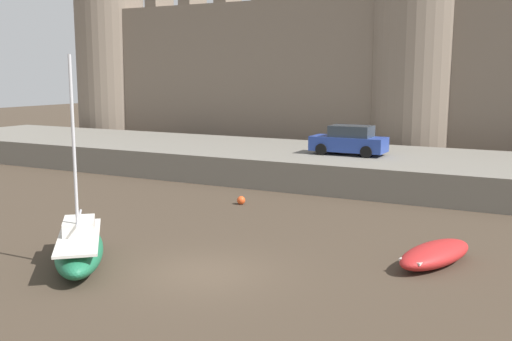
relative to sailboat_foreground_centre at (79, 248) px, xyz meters
name	(u,v)px	position (x,y,z in m)	size (l,w,h in m)	color
ground_plane	(204,273)	(3.86, 1.19, -0.59)	(160.00, 160.00, 0.00)	#423528
quay_road	(373,168)	(3.86, 18.64, 0.19)	(65.37, 10.00, 1.56)	slate
castle	(416,55)	(3.86, 28.03, 6.63)	(59.99, 6.63, 19.96)	#7A6B5B
sailboat_foreground_centre	(79,248)	(0.00, 0.00, 0.00)	(4.27, 4.62, 6.56)	#1E6B47
rowboat_foreground_right	(435,254)	(9.91, 5.27, -0.23)	(2.37, 3.80, 0.70)	red
mooring_buoy_near_channel	(241,200)	(0.15, 10.21, -0.40)	(0.39, 0.39, 0.39)	#E04C1E
car_quay_west	(349,141)	(2.70, 17.94, 1.74)	(4.11, 1.91, 1.62)	#263F99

